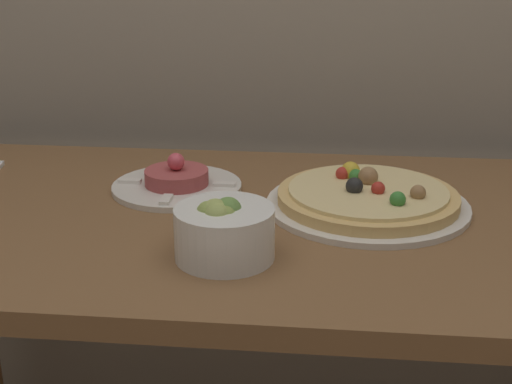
% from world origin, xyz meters
% --- Properties ---
extents(dining_table, '(1.45, 0.68, 0.78)m').
position_xyz_m(dining_table, '(0.00, 0.34, 0.67)').
color(dining_table, brown).
rests_on(dining_table, ground_plane).
extents(pizza_plate, '(0.33, 0.33, 0.06)m').
position_xyz_m(pizza_plate, '(0.17, 0.39, 0.80)').
color(pizza_plate, silver).
rests_on(pizza_plate, dining_table).
extents(tartare_plate, '(0.23, 0.23, 0.07)m').
position_xyz_m(tartare_plate, '(-0.16, 0.44, 0.79)').
color(tartare_plate, silver).
rests_on(tartare_plate, dining_table).
extents(small_bowl, '(0.14, 0.14, 0.09)m').
position_xyz_m(small_bowl, '(-0.04, 0.18, 0.82)').
color(small_bowl, white).
rests_on(small_bowl, dining_table).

